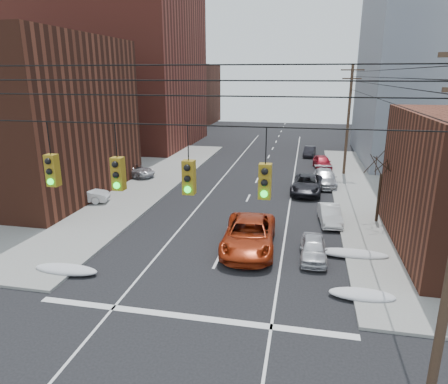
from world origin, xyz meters
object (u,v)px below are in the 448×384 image
at_px(parked_car_d, 325,178).
at_px(parked_car_f, 310,151).
at_px(parked_car_c, 307,184).
at_px(lot_car_c, 61,177).
at_px(lot_car_a, 83,194).
at_px(parked_car_a, 313,248).
at_px(red_pickup, 249,235).
at_px(lot_car_d, 35,179).
at_px(lot_car_b, 134,171).
at_px(parked_car_e, 322,162).
at_px(parked_car_b, 330,215).

distance_m(parked_car_d, parked_car_f, 14.06).
relative_size(parked_car_c, lot_car_c, 1.10).
bearing_deg(lot_car_a, lot_car_c, 35.72).
height_order(parked_car_a, lot_car_c, lot_car_c).
height_order(parked_car_f, lot_car_c, lot_car_c).
bearing_deg(red_pickup, parked_car_d, 69.06).
height_order(parked_car_c, parked_car_d, parked_car_c).
bearing_deg(parked_car_a, lot_car_d, 157.01).
bearing_deg(lot_car_b, parked_car_e, -53.71).
bearing_deg(red_pickup, parked_car_f, 79.81).
relative_size(parked_car_e, lot_car_d, 1.13).
bearing_deg(parked_car_b, lot_car_c, 163.39).
relative_size(lot_car_a, lot_car_d, 1.07).
height_order(parked_car_a, parked_car_e, parked_car_e).
bearing_deg(parked_car_a, parked_car_b, 77.77).
xyz_separation_m(parked_car_d, lot_car_c, (-23.99, -5.00, 0.14)).
bearing_deg(parked_car_b, lot_car_d, 166.39).
distance_m(parked_car_c, lot_car_a, 18.75).
bearing_deg(parked_car_d, red_pickup, -109.14).
xyz_separation_m(red_pickup, parked_car_d, (4.90, 15.45, -0.16)).
height_order(parked_car_d, lot_car_b, parked_car_d).
xyz_separation_m(parked_car_c, lot_car_b, (-17.00, 1.85, 0.00)).
xyz_separation_m(parked_car_c, parked_car_e, (1.60, 10.00, -0.05)).
xyz_separation_m(parked_car_d, lot_car_a, (-19.07, -9.57, 0.07)).
bearing_deg(parked_car_a, parked_car_f, 89.38).
distance_m(red_pickup, parked_car_f, 29.66).
height_order(parked_car_e, parked_car_f, parked_car_e).
xyz_separation_m(red_pickup, lot_car_c, (-19.09, 10.45, -0.02)).
bearing_deg(parked_car_f, parked_car_e, -72.94).
xyz_separation_m(parked_car_a, lot_car_c, (-22.80, 11.04, 0.25)).
distance_m(red_pickup, lot_car_a, 15.34).
height_order(parked_car_a, lot_car_a, lot_car_a).
bearing_deg(parked_car_c, lot_car_c, -169.91).
bearing_deg(lot_car_b, parked_car_b, -103.59).
height_order(red_pickup, parked_car_b, red_pickup).
bearing_deg(lot_car_d, lot_car_c, -84.03).
bearing_deg(lot_car_c, lot_car_b, -51.15).
xyz_separation_m(parked_car_f, lot_car_a, (-17.71, -23.56, 0.19)).
bearing_deg(parked_car_e, lot_car_c, -160.38).
relative_size(parked_car_c, parked_car_f, 1.47).
distance_m(parked_car_c, lot_car_d, 24.67).
distance_m(parked_car_d, lot_car_a, 21.34).
bearing_deg(lot_car_a, parked_car_f, -48.30).
bearing_deg(parked_car_f, parked_car_a, -84.01).
relative_size(parked_car_e, lot_car_c, 0.84).
distance_m(parked_car_a, parked_car_d, 16.08).
height_order(red_pickup, lot_car_c, red_pickup).
height_order(parked_car_d, parked_car_e, parked_car_d).
distance_m(parked_car_a, parked_car_e, 23.31).
distance_m(red_pickup, parked_car_a, 3.77).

